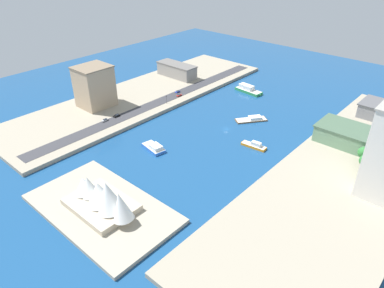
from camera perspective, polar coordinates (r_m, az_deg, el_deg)
ground_plane at (r=245.01m, az=5.54°, el=2.43°), size 440.00×440.00×0.00m
quay_west at (r=213.87m, az=24.20°, el=-4.59°), size 70.00×240.00×2.58m
quay_east at (r=296.99m, az=-7.84°, el=7.75°), size 70.00×240.00×2.58m
peninsula_point at (r=179.16m, az=-14.34°, el=-10.07°), size 75.30×43.31×2.00m
road_strip at (r=281.87m, az=-4.97°, el=6.95°), size 11.00×228.00×0.15m
barge_flat_brown at (r=258.85m, az=9.73°, el=3.98°), size 19.28×22.43×2.97m
water_taxi_orange at (r=225.32m, az=10.02°, el=-0.22°), size 17.30×6.16×4.13m
ferry_green_doubledeck at (r=308.00m, az=9.03°, el=8.69°), size 25.77×10.82×5.88m
catamaran_blue at (r=220.52m, az=-6.14°, el=-0.57°), size 18.64×10.55×4.14m
carpark_squat_concrete at (r=332.17m, az=-2.47°, el=11.83°), size 38.92×14.87×11.82m
terminal_long_green at (r=239.79m, az=24.34°, el=1.13°), size 41.47×24.26×10.64m
apartment_midrise_tan at (r=276.96m, az=-15.46°, el=8.95°), size 22.36×24.77×30.84m
hatchback_blue at (r=296.90m, az=-2.33°, el=8.46°), size 2.04×4.54×1.43m
sedan_silver at (r=255.77m, az=-13.87°, el=3.78°), size 2.00×5.18×1.51m
suv_black at (r=260.37m, az=-12.06°, el=4.51°), size 2.20×5.10×1.59m
pickup_red at (r=289.55m, az=-2.11°, el=7.89°), size 2.12×4.56×1.57m
traffic_light_waterfront at (r=275.31m, az=-4.17°, el=7.37°), size 0.36×0.36×6.50m
opera_landmark at (r=172.90m, az=-14.35°, el=-8.25°), size 41.38×23.77×18.58m
park_tree_cluster at (r=214.85m, az=26.17°, el=-2.50°), size 13.61×23.51×9.88m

